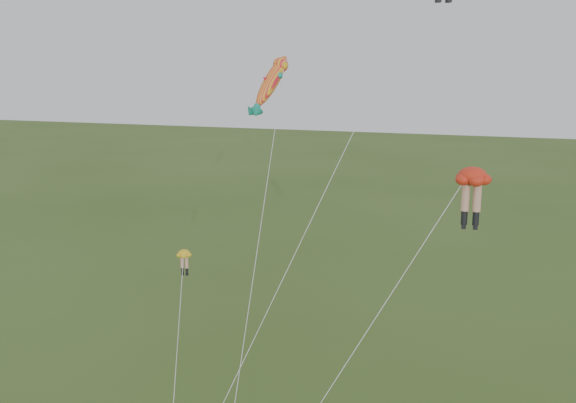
% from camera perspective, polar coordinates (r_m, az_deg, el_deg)
% --- Properties ---
extents(legs_kite_red_mid, '(8.73, 7.92, 14.11)m').
position_cam_1_polar(legs_kite_red_mid, '(27.94, 15.83, 1.44)').
color(legs_kite_red_mid, red).
rests_on(legs_kite_red_mid, ground).
extents(legs_kite_yellow, '(3.34, 8.22, 9.24)m').
position_cam_1_polar(legs_kite_yellow, '(32.15, -9.33, -6.33)').
color(legs_kite_yellow, gold).
rests_on(legs_kite_yellow, ground).
extents(fish_kite, '(3.65, 15.06, 19.00)m').
position_cam_1_polar(fish_kite, '(35.46, -1.50, 10.49)').
color(fish_kite, gold).
rests_on(fish_kite, ground).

